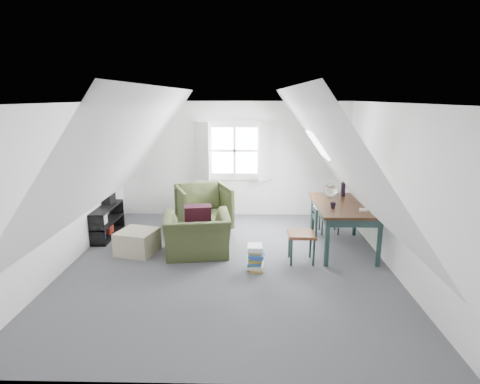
{
  "coord_description": "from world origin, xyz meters",
  "views": [
    {
      "loc": [
        0.32,
        -5.94,
        2.58
      ],
      "look_at": [
        0.17,
        0.6,
        1.03
      ],
      "focal_mm": 30.0,
      "sensor_mm": 36.0,
      "label": 1
    }
  ],
  "objects_px": {
    "armchair_far": "(204,230)",
    "ottoman": "(137,242)",
    "armchair_near": "(198,254)",
    "dining_table": "(344,210)",
    "media_shelf": "(104,223)",
    "magazine_stack": "(256,258)",
    "dining_chair_near": "(304,233)",
    "dining_chair_far": "(330,212)"
  },
  "relations": [
    {
      "from": "armchair_far",
      "to": "ottoman",
      "type": "height_order",
      "value": "armchair_far"
    },
    {
      "from": "dining_table",
      "to": "dining_chair_near",
      "type": "distance_m",
      "value": 0.96
    },
    {
      "from": "dining_chair_far",
      "to": "dining_chair_near",
      "type": "xyz_separation_m",
      "value": [
        -0.68,
        -1.4,
        0.05
      ]
    },
    {
      "from": "media_shelf",
      "to": "dining_chair_near",
      "type": "bearing_deg",
      "value": -15.38
    },
    {
      "from": "armchair_near",
      "to": "armchair_far",
      "type": "bearing_deg",
      "value": -97.24
    },
    {
      "from": "media_shelf",
      "to": "magazine_stack",
      "type": "relative_size",
      "value": 2.94
    },
    {
      "from": "ottoman",
      "to": "dining_chair_near",
      "type": "xyz_separation_m",
      "value": [
        2.76,
        -0.3,
        0.28
      ]
    },
    {
      "from": "dining_table",
      "to": "magazine_stack",
      "type": "xyz_separation_m",
      "value": [
        -1.51,
        -0.9,
        -0.51
      ]
    },
    {
      "from": "dining_chair_far",
      "to": "magazine_stack",
      "type": "distance_m",
      "value": 2.27
    },
    {
      "from": "dining_chair_near",
      "to": "magazine_stack",
      "type": "bearing_deg",
      "value": -84.89
    },
    {
      "from": "armchair_far",
      "to": "ottoman",
      "type": "distance_m",
      "value": 1.6
    },
    {
      "from": "dining_chair_far",
      "to": "media_shelf",
      "type": "xyz_separation_m",
      "value": [
        -4.28,
        -0.31,
        -0.16
      ]
    },
    {
      "from": "media_shelf",
      "to": "magazine_stack",
      "type": "distance_m",
      "value": 3.17
    },
    {
      "from": "dining_chair_near",
      "to": "magazine_stack",
      "type": "height_order",
      "value": "dining_chair_near"
    },
    {
      "from": "armchair_near",
      "to": "dining_table",
      "type": "relative_size",
      "value": 0.66
    },
    {
      "from": "armchair_near",
      "to": "dining_table",
      "type": "height_order",
      "value": "dining_table"
    },
    {
      "from": "armchair_near",
      "to": "magazine_stack",
      "type": "xyz_separation_m",
      "value": [
        0.97,
        -0.59,
        0.19
      ]
    },
    {
      "from": "armchair_near",
      "to": "ottoman",
      "type": "height_order",
      "value": "ottoman"
    },
    {
      "from": "ottoman",
      "to": "armchair_near",
      "type": "bearing_deg",
      "value": -2.41
    },
    {
      "from": "dining_table",
      "to": "media_shelf",
      "type": "xyz_separation_m",
      "value": [
        -4.34,
        0.52,
        -0.45
      ]
    },
    {
      "from": "dining_chair_far",
      "to": "magazine_stack",
      "type": "bearing_deg",
      "value": 47.3
    },
    {
      "from": "magazine_stack",
      "to": "dining_table",
      "type": "bearing_deg",
      "value": 30.74
    },
    {
      "from": "armchair_far",
      "to": "dining_table",
      "type": "distance_m",
      "value": 2.79
    },
    {
      "from": "dining_table",
      "to": "magazine_stack",
      "type": "relative_size",
      "value": 4.22
    },
    {
      "from": "dining_chair_far",
      "to": "armchair_far",
      "type": "bearing_deg",
      "value": -6.18
    },
    {
      "from": "armchair_far",
      "to": "dining_chair_far",
      "type": "distance_m",
      "value": 2.49
    },
    {
      "from": "armchair_near",
      "to": "dining_chair_far",
      "type": "relative_size",
      "value": 1.31
    },
    {
      "from": "armchair_far",
      "to": "dining_chair_near",
      "type": "xyz_separation_m",
      "value": [
        1.77,
        -1.55,
        0.48
      ]
    },
    {
      "from": "armchair_near",
      "to": "dining_chair_near",
      "type": "distance_m",
      "value": 1.82
    },
    {
      "from": "dining_table",
      "to": "media_shelf",
      "type": "bearing_deg",
      "value": 177.09
    },
    {
      "from": "dining_chair_far",
      "to": "media_shelf",
      "type": "height_order",
      "value": "dining_chair_far"
    },
    {
      "from": "armchair_near",
      "to": "ottoman",
      "type": "bearing_deg",
      "value": -11.08
    },
    {
      "from": "media_shelf",
      "to": "magazine_stack",
      "type": "height_order",
      "value": "media_shelf"
    },
    {
      "from": "ottoman",
      "to": "dining_chair_near",
      "type": "relative_size",
      "value": 0.65
    },
    {
      "from": "ottoman",
      "to": "magazine_stack",
      "type": "xyz_separation_m",
      "value": [
        1.99,
        -0.63,
        -0.0
      ]
    },
    {
      "from": "armchair_far",
      "to": "dining_table",
      "type": "xyz_separation_m",
      "value": [
        2.51,
        -0.98,
        0.71
      ]
    },
    {
      "from": "dining_chair_near",
      "to": "magazine_stack",
      "type": "distance_m",
      "value": 0.89
    },
    {
      "from": "armchair_near",
      "to": "armchair_far",
      "type": "distance_m",
      "value": 1.29
    },
    {
      "from": "dining_table",
      "to": "magazine_stack",
      "type": "bearing_deg",
      "value": -145.28
    },
    {
      "from": "armchair_near",
      "to": "media_shelf",
      "type": "height_order",
      "value": "media_shelf"
    },
    {
      "from": "armchair_far",
      "to": "dining_chair_far",
      "type": "relative_size",
      "value": 1.22
    },
    {
      "from": "dining_table",
      "to": "ottoman",
      "type": "bearing_deg",
      "value": -171.67
    }
  ]
}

